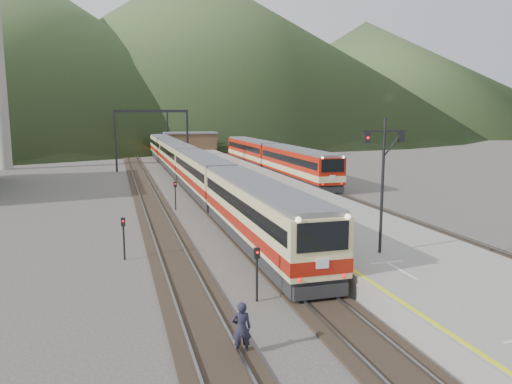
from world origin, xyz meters
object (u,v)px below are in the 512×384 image
object	(u,v)px
main_train	(188,165)
signal_mast	(383,171)
second_train	(271,158)
worker	(241,328)

from	to	relation	value
main_train	signal_mast	distance (m)	34.37
second_train	signal_mast	xyz separation A→B (m)	(-7.17, -39.67, 3.05)
main_train	worker	xyz separation A→B (m)	(-4.14, -40.13, -0.99)
worker	second_train	bearing A→B (deg)	-101.19
signal_mast	worker	distance (m)	11.24
second_train	signal_mast	distance (m)	40.43
worker	signal_mast	bearing A→B (deg)	-136.23
signal_mast	main_train	bearing A→B (deg)	97.26
worker	main_train	bearing A→B (deg)	-88.24
signal_mast	second_train	bearing A→B (deg)	79.75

